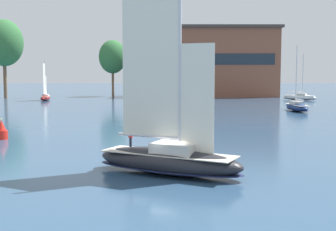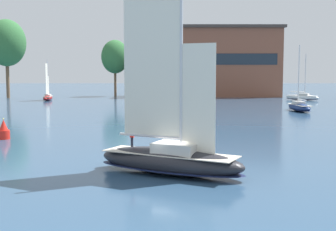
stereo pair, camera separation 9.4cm
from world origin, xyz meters
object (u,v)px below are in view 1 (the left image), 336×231
(sailboat_main, at_px, (168,158))
(sailboat_moored_outer_mooring, at_px, (297,107))
(tree_shore_center, at_px, (113,57))
(channel_buoy, at_px, (2,131))
(sailboat_moored_mid_channel, at_px, (156,114))
(tree_shore_left, at_px, (4,43))
(sailboat_moored_far_slip, at_px, (45,97))
(sailboat_moored_near_marina, at_px, (300,97))

(sailboat_main, height_order, sailboat_moored_outer_mooring, sailboat_main)
(tree_shore_center, height_order, channel_buoy, tree_shore_center)
(sailboat_moored_mid_channel, height_order, sailboat_moored_outer_mooring, sailboat_moored_mid_channel)
(sailboat_moored_mid_channel, distance_m, channel_buoy, 25.08)
(tree_shore_left, distance_m, tree_shore_center, 27.48)
(sailboat_moored_mid_channel, relative_size, sailboat_moored_outer_mooring, 1.06)
(sailboat_moored_mid_channel, xyz_separation_m, channel_buoy, (-16.03, -19.29, 0.07))
(sailboat_moored_mid_channel, bearing_deg, channel_buoy, -129.73)
(sailboat_moored_far_slip, height_order, sailboat_moored_outer_mooring, sailboat_moored_outer_mooring)
(tree_shore_left, relative_size, sailboat_moored_mid_channel, 1.61)
(sailboat_moored_near_marina, height_order, sailboat_moored_outer_mooring, sailboat_moored_outer_mooring)
(sailboat_moored_near_marina, relative_size, sailboat_moored_outer_mooring, 0.94)
(sailboat_main, relative_size, sailboat_moored_mid_channel, 1.27)
(sailboat_moored_far_slip, bearing_deg, sailboat_moored_near_marina, 0.43)
(tree_shore_center, xyz_separation_m, sailboat_moored_outer_mooring, (37.24, -43.68, -9.73))
(sailboat_moored_mid_channel, height_order, sailboat_moored_far_slip, sailboat_moored_mid_channel)
(sailboat_moored_near_marina, xyz_separation_m, sailboat_moored_outer_mooring, (-8.51, -27.99, 0.04))
(tree_shore_center, distance_m, channel_buoy, 76.77)
(sailboat_moored_near_marina, relative_size, channel_buoy, 4.83)
(tree_shore_center, distance_m, sailboat_moored_outer_mooring, 58.22)
(tree_shore_center, xyz_separation_m, sailboat_moored_near_marina, (45.75, -15.69, -9.77))
(tree_shore_center, relative_size, sailboat_moored_near_marina, 1.38)
(tree_shore_left, bearing_deg, sailboat_moored_far_slip, -34.34)
(sailboat_moored_near_marina, distance_m, sailboat_moored_mid_channel, 52.78)
(sailboat_moored_mid_channel, xyz_separation_m, sailboat_moored_outer_mooring, (24.59, 13.12, -0.04))
(tree_shore_center, bearing_deg, sailboat_moored_mid_channel, -77.45)
(sailboat_moored_outer_mooring, bearing_deg, tree_shore_center, 130.45)
(tree_shore_center, distance_m, sailboat_moored_far_slip, 23.51)
(tree_shore_left, bearing_deg, sailboat_main, -64.53)
(sailboat_main, height_order, sailboat_moored_mid_channel, sailboat_main)
(sailboat_moored_far_slip, distance_m, sailboat_moored_outer_mooring, 58.23)
(sailboat_moored_far_slip, distance_m, channel_buoy, 60.89)
(tree_shore_left, distance_m, channel_buoy, 73.01)
(tree_shore_left, distance_m, sailboat_moored_outer_mooring, 73.90)
(sailboat_main, bearing_deg, sailboat_moored_far_slip, 110.32)
(tree_shore_center, distance_m, sailboat_moored_near_marina, 49.35)
(tree_shore_left, height_order, tree_shore_center, tree_shore_left)
(sailboat_moored_near_marina, distance_m, sailboat_moored_far_slip, 59.82)
(tree_shore_left, bearing_deg, tree_shore_center, 16.86)
(sailboat_moored_mid_channel, distance_m, sailboat_moored_far_slip, 48.65)
(tree_shore_center, xyz_separation_m, sailboat_main, (14.28, -92.71, -9.31))
(sailboat_moored_far_slip, bearing_deg, tree_shore_center, 48.94)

